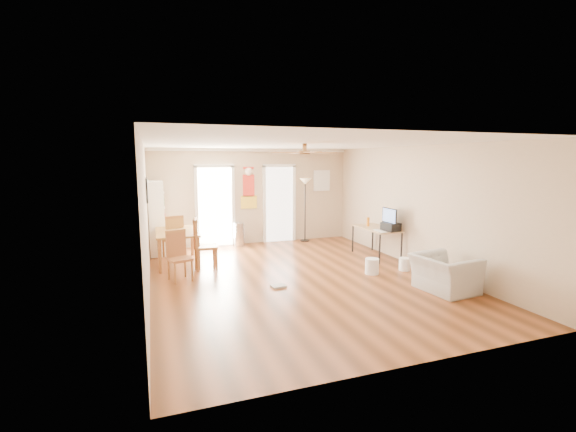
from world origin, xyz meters
name	(u,v)px	position (x,y,z in m)	size (l,w,h in m)	color
floor	(298,278)	(0.00, 0.00, 0.00)	(7.00, 7.00, 0.00)	brown
ceiling	(299,144)	(0.00, 0.00, 2.60)	(5.50, 7.00, 0.00)	silver
wall_back	(253,196)	(0.00, 3.50, 1.30)	(5.50, 0.04, 2.60)	beige
wall_front	(414,254)	(0.00, -3.50, 1.30)	(5.50, 0.04, 2.60)	beige
wall_left	(146,220)	(-2.75, 0.00, 1.30)	(0.04, 7.00, 2.60)	beige
wall_right	(418,207)	(2.75, 0.00, 1.30)	(0.04, 7.00, 2.60)	beige
crown_molding	(299,146)	(0.00, 0.00, 2.56)	(5.50, 7.00, 0.08)	white
kitchen_doorway	(215,207)	(-1.05, 3.48, 1.05)	(0.90, 0.10, 2.10)	white
bathroom_doorway	(279,204)	(0.75, 3.48, 1.05)	(0.80, 0.10, 2.10)	white
wall_decal	(249,187)	(-0.13, 3.48, 1.55)	(0.46, 0.03, 1.10)	red
ac_grille	(322,181)	(2.05, 3.47, 1.70)	(0.50, 0.04, 0.60)	white
framed_poster	(147,190)	(-2.73, 1.40, 1.70)	(0.04, 0.66, 0.48)	black
ceiling_fan	(305,153)	(0.00, -0.30, 2.43)	(1.24, 1.24, 0.20)	#593819
bookshelf	(157,218)	(-2.55, 3.01, 0.90)	(0.36, 0.81, 1.79)	white
dining_table	(177,247)	(-2.15, 1.92, 0.37)	(0.89, 1.48, 0.74)	olive
dining_chair_right_a	(205,243)	(-1.60, 1.40, 0.53)	(0.44, 0.44, 1.06)	#AA6336
dining_chair_right_b	(206,244)	(-1.60, 1.26, 0.54)	(0.44, 0.44, 1.08)	#A77236
dining_chair_near	(180,256)	(-2.19, 0.60, 0.48)	(0.39, 0.39, 0.96)	brown
dining_chair_far	(173,237)	(-2.22, 2.47, 0.51)	(0.42, 0.42, 1.02)	olive
trash_can	(239,234)	(-0.47, 3.23, 0.32)	(0.29, 0.29, 0.63)	#BCBCBF
torchiere_lamp	(305,210)	(1.44, 3.23, 0.89)	(0.34, 0.34, 1.79)	black
computer_desk	(376,242)	(2.37, 1.00, 0.35)	(0.65, 1.31, 0.70)	tan
imac	(389,219)	(2.47, 0.62, 0.95)	(0.08, 0.55, 0.51)	black
keyboard	(380,231)	(2.20, 0.57, 0.71)	(0.13, 0.39, 0.01)	silver
printer	(391,227)	(2.45, 0.53, 0.79)	(0.31, 0.36, 0.19)	black
orange_bottle	(368,222)	(2.30, 1.27, 0.81)	(0.07, 0.07, 0.22)	orange
wastebasket_a	(372,266)	(1.52, -0.23, 0.16)	(0.28, 0.28, 0.32)	white
wastebasket_b	(404,264)	(2.30, -0.23, 0.13)	(0.23, 0.23, 0.27)	white
floor_cloth	(278,286)	(-0.54, -0.39, 0.02)	(0.25, 0.20, 0.04)	#A1A09B
armchair	(444,274)	(2.15, -1.58, 0.32)	(0.98, 0.86, 0.64)	#B0AFAA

